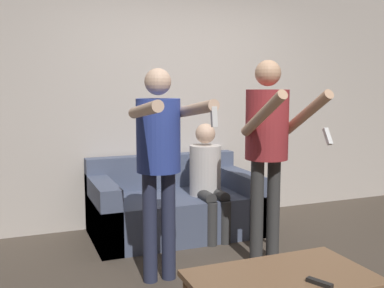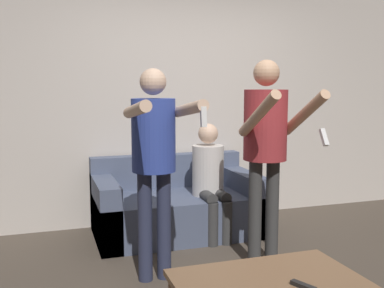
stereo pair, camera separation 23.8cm
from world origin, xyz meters
name	(u,v)px [view 2 (the right image)]	position (x,y,z in m)	size (l,w,h in m)	color
ground_plane	(251,279)	(0.00, 0.00, 0.00)	(14.00, 14.00, 0.00)	#4C4238
wall_back	(184,100)	(0.00, 1.76, 1.35)	(6.40, 0.06, 2.70)	beige
couch	(176,207)	(-0.24, 1.27, 0.27)	(1.64, 0.91, 0.77)	#4C5670
person_standing_left	(154,149)	(-0.71, 0.22, 1.03)	(0.45, 0.78, 1.63)	#282D47
person_standing_right	(266,137)	(0.23, 0.23, 1.08)	(0.47, 0.75, 1.71)	#383838
person_seated	(210,176)	(0.05, 1.06, 0.62)	(0.32, 0.53, 1.13)	#383838
coffee_table	(267,284)	(-0.31, -0.85, 0.37)	(1.06, 0.62, 0.41)	#846042
remote_far	(303,286)	(-0.19, -1.03, 0.42)	(0.09, 0.15, 0.02)	black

